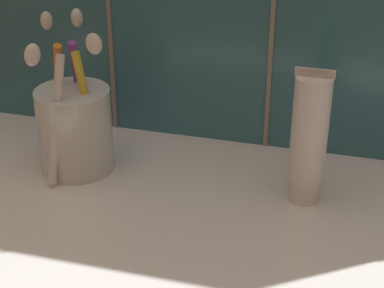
{
  "coord_description": "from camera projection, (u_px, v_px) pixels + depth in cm",
  "views": [
    {
      "loc": [
        11.24,
        -51.23,
        37.59
      ],
      "look_at": [
        -3.36,
        2.14,
        8.46
      ],
      "focal_mm": 60.0,
      "sensor_mm": 36.0,
      "label": 1
    }
  ],
  "objects": [
    {
      "name": "sink_counter",
      "position": [
        219.0,
        225.0,
        0.63
      ],
      "size": [
        75.68,
        32.85,
        2.0
      ],
      "primitive_type": "cube",
      "color": "white",
      "rests_on": "ground"
    },
    {
      "name": "toothbrush_cup",
      "position": [
        75.0,
        125.0,
        0.69
      ],
      "size": [
        10.19,
        13.57,
        16.51
      ],
      "color": "silver",
      "rests_on": "sink_counter"
    },
    {
      "name": "toothpaste_tube",
      "position": [
        309.0,
        138.0,
        0.62
      ],
      "size": [
        3.77,
        3.59,
        14.21
      ],
      "color": "white",
      "rests_on": "sink_counter"
    }
  ]
}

